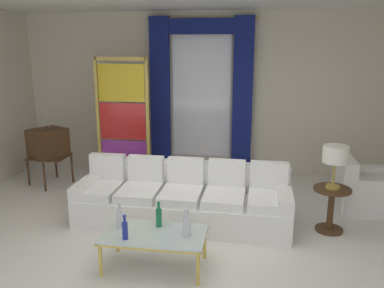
% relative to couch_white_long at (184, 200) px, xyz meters
% --- Properties ---
extents(ground_plane, '(16.00, 16.00, 0.00)m').
position_rel_couch_white_long_xyz_m(ground_plane, '(0.12, -0.66, -0.31)').
color(ground_plane, white).
extents(wall_rear, '(8.00, 0.12, 3.00)m').
position_rel_couch_white_long_xyz_m(wall_rear, '(0.12, 2.40, 1.19)').
color(wall_rear, beige).
rests_on(wall_rear, ground).
extents(curtained_window, '(2.00, 0.17, 2.70)m').
position_rel_couch_white_long_xyz_m(curtained_window, '(-0.07, 2.23, 1.43)').
color(curtained_window, white).
rests_on(curtained_window, ground).
extents(couch_white_long, '(2.93, 0.96, 0.86)m').
position_rel_couch_white_long_xyz_m(couch_white_long, '(0.00, 0.00, 0.00)').
color(couch_white_long, white).
rests_on(couch_white_long, ground).
extents(coffee_table, '(1.12, 0.62, 0.41)m').
position_rel_couch_white_long_xyz_m(coffee_table, '(-0.10, -1.25, 0.07)').
color(coffee_table, silver).
rests_on(coffee_table, ground).
extents(bottle_blue_decanter, '(0.08, 0.08, 0.31)m').
position_rel_couch_white_long_xyz_m(bottle_blue_decanter, '(-0.51, -1.17, 0.23)').
color(bottle_blue_decanter, silver).
rests_on(bottle_blue_decanter, coffee_table).
extents(bottle_crystal_tall, '(0.06, 0.06, 0.28)m').
position_rel_couch_white_long_xyz_m(bottle_crystal_tall, '(-0.37, -1.43, 0.21)').
color(bottle_crystal_tall, navy).
rests_on(bottle_crystal_tall, coffee_table).
extents(bottle_amber_squat, '(0.07, 0.07, 0.30)m').
position_rel_couch_white_long_xyz_m(bottle_amber_squat, '(-0.09, -1.08, 0.22)').
color(bottle_amber_squat, '#196B3D').
rests_on(bottle_amber_squat, coffee_table).
extents(bottle_ruby_flask, '(0.08, 0.08, 0.32)m').
position_rel_couch_white_long_xyz_m(bottle_ruby_flask, '(0.26, -1.25, 0.23)').
color(bottle_ruby_flask, silver).
rests_on(bottle_ruby_flask, coffee_table).
extents(vintage_tv, '(0.72, 0.75, 1.35)m').
position_rel_couch_white_long_xyz_m(vintage_tv, '(-2.58, 1.11, 0.42)').
color(vintage_tv, '#472D19').
rests_on(vintage_tv, ground).
extents(armchair_white, '(0.82, 0.82, 0.80)m').
position_rel_couch_white_long_xyz_m(armchair_white, '(2.54, 0.81, -0.02)').
color(armchair_white, white).
rests_on(armchair_white, ground).
extents(stained_glass_divider, '(0.95, 0.05, 2.20)m').
position_rel_couch_white_long_xyz_m(stained_glass_divider, '(-1.34, 1.46, 0.75)').
color(stained_glass_divider, gold).
rests_on(stained_glass_divider, ground).
extents(peacock_figurine, '(0.44, 0.60, 0.50)m').
position_rel_couch_white_long_xyz_m(peacock_figurine, '(-0.80, 1.07, -0.09)').
color(peacock_figurine, beige).
rests_on(peacock_figurine, ground).
extents(round_side_table, '(0.48, 0.48, 0.59)m').
position_rel_couch_white_long_xyz_m(round_side_table, '(1.97, -0.02, 0.05)').
color(round_side_table, '#472D19').
rests_on(round_side_table, ground).
extents(table_lamp_brass, '(0.32, 0.32, 0.57)m').
position_rel_couch_white_long_xyz_m(table_lamp_brass, '(1.97, -0.02, 0.72)').
color(table_lamp_brass, '#B29338').
rests_on(table_lamp_brass, round_side_table).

